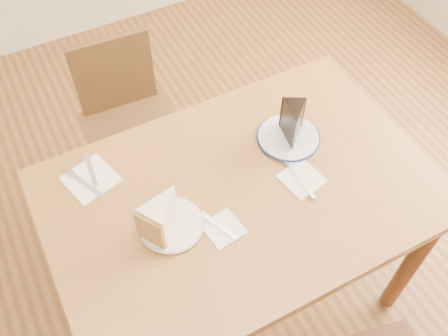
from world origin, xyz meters
TOP-DOWN VIEW (x-y plane):
  - ground at (0.00, 0.00)m, footprint 4.00×4.00m
  - table at (0.00, 0.00)m, footprint 1.20×0.80m
  - chair_far at (-0.14, 0.72)m, footprint 0.41×0.41m
  - plate_cream at (-0.24, -0.01)m, footprint 0.18×0.18m
  - plate_navy at (0.24, 0.11)m, footprint 0.20×0.20m
  - carrot_cake at (-0.26, -0.01)m, footprint 0.15×0.14m
  - chocolate_cake at (0.24, 0.10)m, footprint 0.12×0.13m
  - napkin_cream at (-0.11, -0.10)m, footprint 0.12×0.12m
  - napkin_navy at (0.19, -0.05)m, footprint 0.14×0.14m
  - napkin_spare at (-0.40, 0.26)m, footprint 0.18×0.18m
  - fork_cream at (-0.12, -0.08)m, footprint 0.07×0.13m
  - knife_navy at (0.18, -0.05)m, footprint 0.02×0.17m
  - fork_spare at (-0.39, 0.29)m, footprint 0.03×0.14m
  - knife_spare at (-0.42, 0.25)m, footprint 0.08×0.15m

SIDE VIEW (x-z plane):
  - ground at x=0.00m, z-range 0.00..0.00m
  - chair_far at x=-0.14m, z-range 0.04..0.84m
  - table at x=0.00m, z-range 0.28..1.03m
  - napkin_cream at x=-0.11m, z-range 0.75..0.75m
  - napkin_navy at x=0.19m, z-range 0.75..0.75m
  - napkin_spare at x=-0.40m, z-range 0.75..0.75m
  - plate_cream at x=-0.24m, z-range 0.75..0.76m
  - plate_navy at x=0.24m, z-range 0.75..0.76m
  - fork_cream at x=-0.12m, z-range 0.75..0.76m
  - knife_navy at x=0.18m, z-range 0.75..0.76m
  - fork_spare at x=-0.39m, z-range 0.75..0.76m
  - knife_spare at x=-0.42m, z-range 0.75..0.76m
  - carrot_cake at x=-0.26m, z-range 0.76..0.88m
  - chocolate_cake at x=0.24m, z-range 0.76..0.88m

